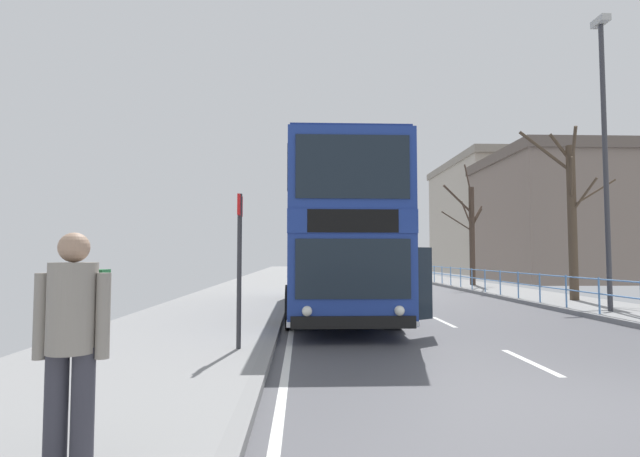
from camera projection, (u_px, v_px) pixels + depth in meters
ground at (578, 412)px, 5.21m from camera, size 15.80×140.00×0.20m
double_decker_bus_main at (334, 237)px, 14.59m from camera, size 3.30×10.64×4.38m
pedestrian_railing_far_kerb at (509, 279)px, 19.03m from camera, size 0.05×31.52×1.00m
pedestrian_with_backpack at (74, 332)px, 3.54m from camera, size 0.54×0.53×1.75m
bus_stop_sign_near at (239, 253)px, 8.35m from camera, size 0.08×0.44×2.67m
street_lamp_far_side at (605, 141)px, 14.17m from camera, size 0.28×0.60×8.68m
bare_tree_far_00 at (471, 230)px, 26.83m from camera, size 2.77×2.54×6.43m
bare_tree_far_01 at (571, 213)px, 17.55m from camera, size 3.13×1.39×6.28m
background_building_00 at (489, 217)px, 48.89m from camera, size 8.52×15.84×11.32m
background_building_01 at (556, 217)px, 33.50m from camera, size 8.86×10.75×8.84m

